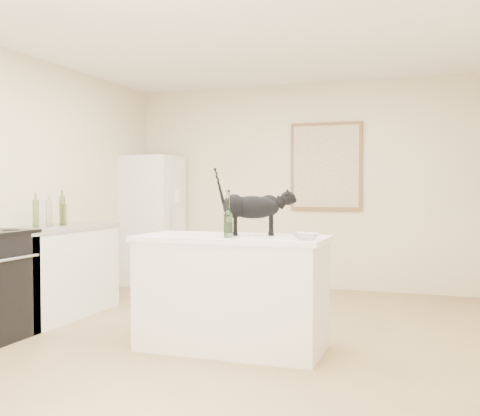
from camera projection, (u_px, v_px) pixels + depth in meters
name	position (u px, v px, depth m)	size (l,w,h in m)	color
floor	(229.00, 341.00, 4.80)	(5.50, 5.50, 0.00)	#A58657
ceiling	(229.00, 27.00, 4.71)	(5.50, 5.50, 0.00)	white
wall_back	(303.00, 186.00, 7.35)	(4.50, 4.50, 0.00)	beige
wall_left	(8.00, 186.00, 5.49)	(5.50, 5.50, 0.00)	beige
island_base	(232.00, 295.00, 4.56)	(1.44, 0.67, 0.86)	white
island_top	(232.00, 238.00, 4.55)	(1.50, 0.70, 0.04)	white
left_cabinets	(55.00, 273.00, 5.70)	(0.60, 1.40, 0.86)	white
left_countertop	(55.00, 228.00, 5.69)	(0.62, 1.44, 0.04)	gray
fridge	(152.00, 220.00, 7.63)	(0.68, 0.68, 1.70)	white
artwork_frame	(326.00, 166.00, 7.21)	(0.90, 0.03, 1.10)	brown
artwork_canvas	(326.00, 166.00, 7.20)	(0.82, 0.00, 1.02)	beige
black_cat	(252.00, 210.00, 4.59)	(0.58, 0.17, 0.40)	black
wine_bottle	(228.00, 217.00, 4.39)	(0.07, 0.07, 0.32)	#275823
glass_bowl	(306.00, 236.00, 4.20)	(0.21, 0.21, 0.05)	white
fridge_paper	(176.00, 196.00, 7.49)	(0.01, 0.14, 0.18)	white
counter_bottle_cluster	(53.00, 213.00, 5.69)	(0.12, 0.47, 0.30)	#24551C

